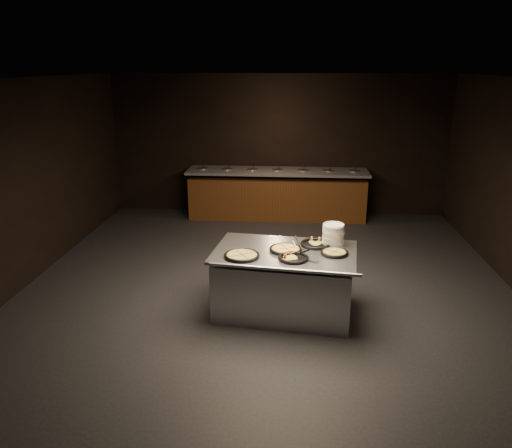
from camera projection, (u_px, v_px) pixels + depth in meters
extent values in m
cube|color=black|center=(267.00, 290.00, 7.12)|extent=(7.00, 8.00, 0.01)
cube|color=black|center=(269.00, 78.00, 6.23)|extent=(7.00, 8.00, 0.01)
cube|color=black|center=(278.00, 145.00, 10.47)|extent=(7.00, 0.01, 2.90)
cube|color=black|center=(230.00, 360.00, 2.87)|extent=(7.00, 0.01, 2.90)
cube|color=black|center=(17.00, 187.00, 6.93)|extent=(0.01, 8.00, 2.90)
cube|color=#592F14|center=(277.00, 197.00, 10.38)|extent=(3.60, 0.75, 0.85)
cube|color=slate|center=(277.00, 171.00, 10.21)|extent=(3.70, 0.83, 0.05)
cube|color=#38130C|center=(277.00, 215.00, 10.50)|extent=(3.60, 0.69, 0.08)
cylinder|color=#BABDC2|center=(203.00, 170.00, 10.32)|extent=(0.22, 0.22, 0.08)
cylinder|color=#5B7B31|center=(203.00, 169.00, 10.32)|extent=(0.19, 0.19, 0.02)
cylinder|color=black|center=(204.00, 165.00, 10.27)|extent=(0.04, 0.10, 0.19)
cylinder|color=#BABDC2|center=(227.00, 170.00, 10.29)|extent=(0.22, 0.22, 0.08)
cylinder|color=#5B7B31|center=(227.00, 169.00, 10.28)|extent=(0.19, 0.19, 0.02)
cylinder|color=black|center=(229.00, 165.00, 10.23)|extent=(0.04, 0.10, 0.19)
cylinder|color=#BABDC2|center=(252.00, 171.00, 10.25)|extent=(0.22, 0.22, 0.08)
cylinder|color=#5B7B31|center=(252.00, 170.00, 10.24)|extent=(0.19, 0.19, 0.02)
cylinder|color=black|center=(254.00, 166.00, 10.19)|extent=(0.04, 0.10, 0.19)
cylinder|color=#BABDC2|center=(277.00, 171.00, 10.21)|extent=(0.22, 0.22, 0.08)
cylinder|color=#5B7B31|center=(277.00, 170.00, 10.20)|extent=(0.19, 0.19, 0.02)
cylinder|color=black|center=(279.00, 166.00, 10.15)|extent=(0.04, 0.10, 0.19)
cylinder|color=#BABDC2|center=(303.00, 172.00, 10.17)|extent=(0.22, 0.22, 0.08)
cylinder|color=#5B7B31|center=(303.00, 170.00, 10.16)|extent=(0.19, 0.19, 0.02)
cylinder|color=black|center=(304.00, 166.00, 10.12)|extent=(0.04, 0.10, 0.19)
cylinder|color=#BABDC2|center=(328.00, 172.00, 10.13)|extent=(0.22, 0.22, 0.08)
cylinder|color=#5B7B31|center=(328.00, 171.00, 10.13)|extent=(0.19, 0.19, 0.02)
cylinder|color=black|center=(330.00, 167.00, 10.08)|extent=(0.04, 0.10, 0.19)
cylinder|color=#BABDC2|center=(354.00, 172.00, 10.09)|extent=(0.22, 0.22, 0.08)
cylinder|color=#5B7B31|center=(354.00, 171.00, 10.09)|extent=(0.19, 0.19, 0.02)
cylinder|color=black|center=(356.00, 167.00, 10.04)|extent=(0.04, 0.10, 0.19)
cube|color=#BABDC2|center=(284.00, 285.00, 6.39)|extent=(1.80, 1.22, 0.76)
cube|color=#BABDC2|center=(285.00, 252.00, 6.25)|extent=(1.88, 1.31, 0.04)
cylinder|color=#BABDC2|center=(284.00, 270.00, 5.73)|extent=(1.76, 0.25, 0.04)
cylinder|color=silver|center=(333.00, 234.00, 6.44)|extent=(0.27, 0.27, 0.27)
cylinder|color=black|center=(242.00, 256.00, 6.05)|extent=(0.41, 0.41, 0.01)
torus|color=black|center=(242.00, 255.00, 6.05)|extent=(0.44, 0.44, 0.04)
torus|color=#9D4E28|center=(242.00, 255.00, 6.05)|extent=(0.37, 0.37, 0.03)
cylinder|color=#CEAE52|center=(242.00, 255.00, 6.05)|extent=(0.33, 0.33, 0.02)
cube|color=black|center=(242.00, 254.00, 6.04)|extent=(0.18, 0.28, 0.00)
cube|color=black|center=(242.00, 254.00, 6.04)|extent=(0.28, 0.18, 0.00)
cylinder|color=black|center=(286.00, 250.00, 6.25)|extent=(0.39, 0.39, 0.01)
torus|color=black|center=(286.00, 249.00, 6.25)|extent=(0.42, 0.42, 0.04)
torus|color=#9D4E28|center=(286.00, 249.00, 6.25)|extent=(0.35, 0.35, 0.03)
cylinder|color=#E6BB53|center=(286.00, 249.00, 6.25)|extent=(0.31, 0.31, 0.02)
cube|color=black|center=(286.00, 248.00, 6.25)|extent=(0.12, 0.29, 0.00)
cube|color=black|center=(286.00, 248.00, 6.25)|extent=(0.29, 0.12, 0.00)
cylinder|color=black|center=(315.00, 245.00, 6.44)|extent=(0.37, 0.37, 0.01)
torus|color=black|center=(315.00, 244.00, 6.43)|extent=(0.39, 0.39, 0.04)
cylinder|color=black|center=(293.00, 259.00, 5.98)|extent=(0.34, 0.34, 0.01)
torus|color=black|center=(293.00, 258.00, 5.97)|extent=(0.37, 0.37, 0.04)
cylinder|color=black|center=(334.00, 254.00, 6.14)|extent=(0.32, 0.32, 0.01)
torus|color=black|center=(334.00, 252.00, 6.14)|extent=(0.35, 0.35, 0.04)
torus|color=#9D4E28|center=(334.00, 252.00, 6.14)|extent=(0.28, 0.28, 0.03)
cylinder|color=#CEAE52|center=(334.00, 252.00, 6.14)|extent=(0.24, 0.24, 0.02)
cube|color=black|center=(335.00, 252.00, 6.13)|extent=(0.14, 0.20, 0.00)
cube|color=black|center=(335.00, 252.00, 6.13)|extent=(0.20, 0.14, 0.00)
cube|color=#BABDC2|center=(291.00, 245.00, 6.38)|extent=(0.14, 0.15, 0.00)
cylinder|color=black|center=(299.00, 243.00, 6.22)|extent=(0.12, 0.18, 0.14)
cylinder|color=#BABDC2|center=(295.00, 245.00, 6.30)|extent=(0.06, 0.09, 0.09)
cube|color=#BABDC2|center=(314.00, 260.00, 5.90)|extent=(0.13, 0.12, 0.00)
cylinder|color=black|center=(303.00, 252.00, 5.95)|extent=(0.16, 0.12, 0.12)
cylinder|color=#BABDC2|center=(309.00, 257.00, 5.93)|extent=(0.08, 0.06, 0.08)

